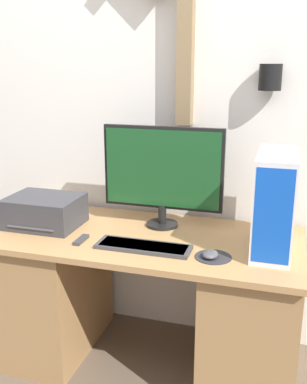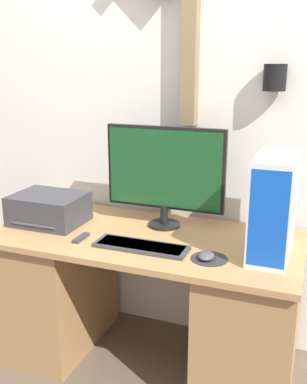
% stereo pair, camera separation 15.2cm
% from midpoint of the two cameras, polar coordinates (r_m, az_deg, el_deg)
% --- Properties ---
extents(wall_back, '(6.40, 0.16, 2.80)m').
position_cam_midpoint_polar(wall_back, '(2.52, 4.46, 11.51)').
color(wall_back, white).
rests_on(wall_back, ground_plane).
extents(desk, '(1.54, 0.73, 0.73)m').
position_cam_midpoint_polar(desk, '(2.43, 0.92, -13.31)').
color(desk, tan).
rests_on(desk, ground_plane).
extents(monitor, '(0.64, 0.17, 0.53)m').
position_cam_midpoint_polar(monitor, '(2.32, 3.31, 2.63)').
color(monitor, black).
rests_on(monitor, desk).
extents(keyboard, '(0.45, 0.14, 0.02)m').
position_cam_midpoint_polar(keyboard, '(2.12, 0.49, -6.92)').
color(keyboard, '#3D3D42').
rests_on(keyboard, desk).
extents(mousepad, '(0.17, 0.17, 0.00)m').
position_cam_midpoint_polar(mousepad, '(2.04, 9.26, -8.39)').
color(mousepad, '#2D2D33').
rests_on(mousepad, desk).
extents(mouse, '(0.07, 0.09, 0.03)m').
position_cam_midpoint_polar(mouse, '(2.02, 8.90, -8.05)').
color(mouse, '#4C4C51').
rests_on(mouse, mousepad).
extents(computer_tower, '(0.17, 0.43, 0.46)m').
position_cam_midpoint_polar(computer_tower, '(2.09, 17.09, -1.64)').
color(computer_tower, white).
rests_on(computer_tower, desk).
extents(printer, '(0.38, 0.30, 0.16)m').
position_cam_midpoint_polar(printer, '(2.48, -11.45, -2.13)').
color(printer, '#38383D').
rests_on(printer, desk).
extents(remote_control, '(0.03, 0.12, 0.02)m').
position_cam_midpoint_polar(remote_control, '(2.24, -7.26, -5.82)').
color(remote_control, '#38383D').
rests_on(remote_control, desk).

